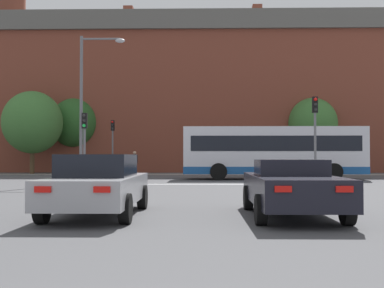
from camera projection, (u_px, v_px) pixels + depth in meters
stop_line_strip at (196, 184)px, 23.98m from camera, size 9.53×0.30×0.01m
far_pavement at (198, 174)px, 36.85m from camera, size 70.59×2.50×0.01m
brick_civic_building at (190, 100)px, 48.29m from camera, size 48.21×15.37×20.03m
car_saloon_left at (98, 184)px, 11.42m from camera, size 1.97×4.64×1.45m
car_roadster_right at (291, 187)px, 11.23m from camera, size 1.99×4.58×1.33m
bus_crossing_lead at (273, 151)px, 29.17m from camera, size 10.82×2.77×3.15m
traffic_light_far_left at (113, 138)px, 36.43m from camera, size 0.26×0.31×4.14m
traffic_light_near_left at (84, 136)px, 24.62m from camera, size 0.26×0.31×3.63m
traffic_light_near_right at (315, 126)px, 23.82m from camera, size 0.26×0.31×4.36m
street_lamp_junction at (89, 93)px, 25.03m from camera, size 2.36×0.36×7.68m
pedestrian_waiting at (191, 161)px, 37.26m from camera, size 0.46×0.37×1.76m
pedestrian_walking_east at (271, 161)px, 37.15m from camera, size 0.40×0.46×1.78m
pedestrian_walking_west at (135, 161)px, 37.11m from camera, size 0.44×0.30×1.78m
tree_by_building at (74, 123)px, 41.45m from camera, size 4.06×4.06×6.40m
tree_kerbside at (32, 122)px, 38.21m from camera, size 4.73×4.73×6.58m
tree_distant at (313, 124)px, 40.67m from camera, size 4.15×4.15×6.34m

